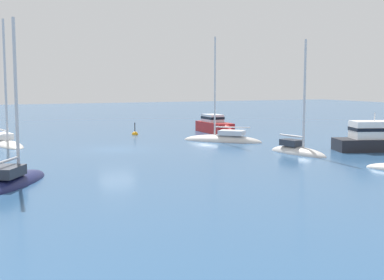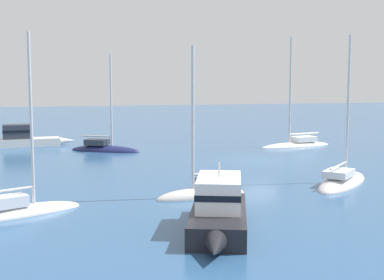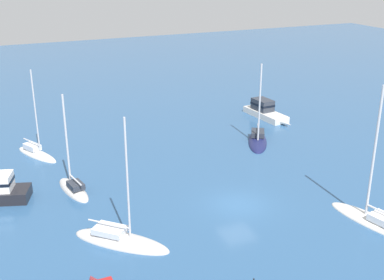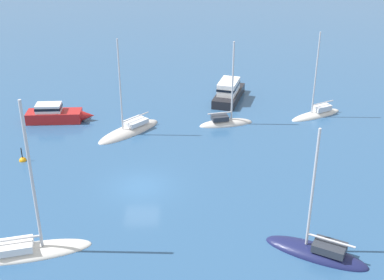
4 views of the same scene
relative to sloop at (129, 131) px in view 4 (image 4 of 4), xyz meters
name	(u,v)px [view 4 (image 4 of 4)]	position (x,y,z in m)	size (l,w,h in m)	color
ground_plane	(141,186)	(-9.24, -1.40, -0.09)	(160.00, 160.00, 0.00)	#2D5684
sloop	(129,131)	(0.00, 0.00, 0.00)	(6.00, 6.01, 8.94)	silver
powerboat	(229,91)	(7.39, -9.52, 0.75)	(7.44, 3.91, 2.67)	black
ketch	(317,252)	(-17.27, -11.91, 0.04)	(4.60, 6.11, 8.34)	#191E4C
yacht	(316,114)	(2.87, -17.25, 0.06)	(3.60, 5.57, 8.41)	silver
launch	(56,114)	(2.65, 6.78, 0.61)	(1.79, 6.06, 1.71)	#B21E1E
yacht_1	(29,250)	(-16.41, 4.74, 0.10)	(3.20, 7.22, 9.83)	silver
ketch_1	(226,123)	(1.25, -8.54, 0.06)	(2.24, 5.06, 8.06)	silver
channel_buoy	(23,160)	(-4.95, 7.96, -0.07)	(0.58, 0.58, 1.40)	orange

